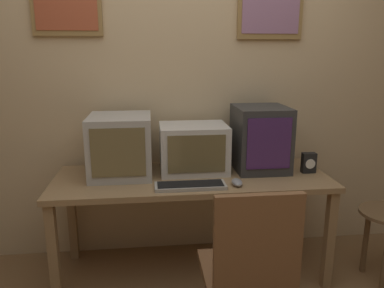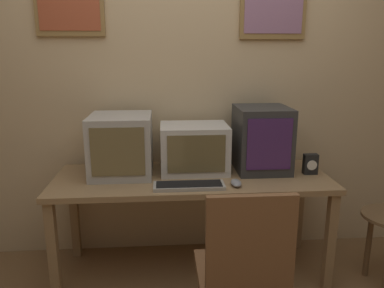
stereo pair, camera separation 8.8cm
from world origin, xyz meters
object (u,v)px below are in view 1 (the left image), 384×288
at_px(monitor_left, 121,146).
at_px(keyboard_main, 190,186).
at_px(mouse_near_keyboard, 237,182).
at_px(office_chair, 248,286).
at_px(desk_clock, 309,163).
at_px(monitor_center, 194,148).
at_px(monitor_right, 260,138).

distance_m(monitor_left, keyboard_main, 0.55).
bearing_deg(mouse_near_keyboard, office_chair, -97.11).
bearing_deg(monitor_left, keyboard_main, -34.95).
bearing_deg(desk_clock, keyboard_main, -166.58).
bearing_deg(mouse_near_keyboard, desk_clock, 19.35).
bearing_deg(monitor_left, mouse_near_keyboard, -22.06).
xyz_separation_m(monitor_center, keyboard_main, (-0.06, -0.33, -0.15)).
bearing_deg(monitor_center, mouse_near_keyboard, -53.90).
relative_size(desk_clock, office_chair, 0.15).
bearing_deg(keyboard_main, mouse_near_keyboard, 1.66).
relative_size(monitor_left, office_chair, 0.46).
bearing_deg(monitor_center, monitor_left, -176.85).
bearing_deg(monitor_right, desk_clock, -20.95).
bearing_deg(mouse_near_keyboard, monitor_left, 157.94).
xyz_separation_m(monitor_right, desk_clock, (0.31, -0.12, -0.15)).
distance_m(monitor_right, mouse_near_keyboard, 0.43).
bearing_deg(monitor_right, mouse_near_keyboard, -126.88).
bearing_deg(monitor_left, monitor_right, 0.99).
relative_size(monitor_right, office_chair, 0.47).
bearing_deg(desk_clock, monitor_left, 175.38).
bearing_deg(monitor_right, monitor_left, -179.01).
xyz_separation_m(monitor_center, office_chair, (0.16, -0.89, -0.46)).
bearing_deg(office_chair, desk_clock, 51.42).
height_order(monitor_right, office_chair, monitor_right).
bearing_deg(monitor_right, monitor_center, 178.72).
xyz_separation_m(keyboard_main, mouse_near_keyboard, (0.29, 0.01, 0.01)).
distance_m(keyboard_main, desk_clock, 0.85).
distance_m(mouse_near_keyboard, desk_clock, 0.57).
bearing_deg(office_chair, keyboard_main, 110.96).
relative_size(monitor_left, monitor_right, 0.96).
height_order(monitor_left, mouse_near_keyboard, monitor_left).
bearing_deg(keyboard_main, desk_clock, 13.42).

